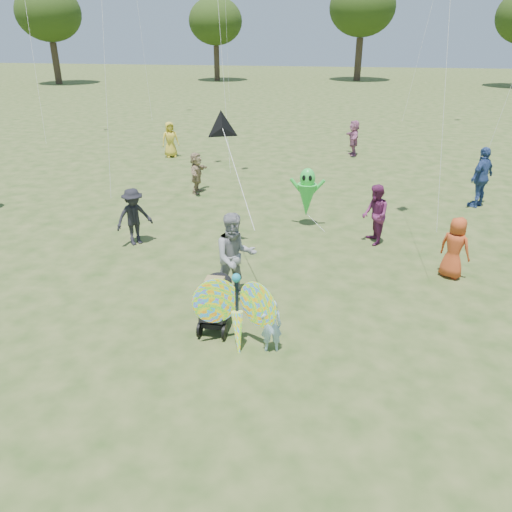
{
  "coord_description": "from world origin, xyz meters",
  "views": [
    {
      "loc": [
        1.45,
        -7.57,
        5.26
      ],
      "look_at": [
        -0.2,
        1.5,
        1.1
      ],
      "focal_mm": 35.0,
      "sensor_mm": 36.0,
      "label": 1
    }
  ],
  "objects": [
    {
      "name": "tree_line",
      "position": [
        3.67,
        44.99,
        6.86
      ],
      "size": [
        91.78,
        33.6,
        10.79
      ],
      "color": "#3A2D21",
      "rests_on": "ground"
    },
    {
      "name": "crowd_j",
      "position": [
        1.73,
        15.95,
        0.79
      ],
      "size": [
        0.73,
        1.53,
        1.59
      ],
      "primitive_type": "imported",
      "rotation": [
        0.0,
        0.0,
        4.89
      ],
      "color": "#AF648D",
      "rests_on": "ground"
    },
    {
      "name": "crowd_e",
      "position": [
        2.32,
        5.31,
        0.81
      ],
      "size": [
        0.79,
        0.92,
        1.62
      ],
      "primitive_type": "imported",
      "rotation": [
        0.0,
        0.0,
        4.97
      ],
      "color": "#692351",
      "rests_on": "ground"
    },
    {
      "name": "butterfly_kite",
      "position": [
        -0.24,
        -0.13,
        0.72
      ],
      "size": [
        1.74,
        0.75,
        1.67
      ],
      "color": "#FB275C",
      "rests_on": "ground"
    },
    {
      "name": "crowd_d",
      "position": [
        -3.69,
        8.96,
        0.72
      ],
      "size": [
        0.44,
        1.34,
        1.44
      ],
      "primitive_type": "imported",
      "rotation": [
        0.0,
        0.0,
        1.56
      ],
      "color": "#9B825F",
      "rests_on": "ground"
    },
    {
      "name": "crowd_g",
      "position": [
        -6.45,
        14.1,
        0.79
      ],
      "size": [
        0.92,
        0.84,
        1.58
      ],
      "primitive_type": "imported",
      "rotation": [
        0.0,
        0.0,
        0.57
      ],
      "color": "gold",
      "rests_on": "ground"
    },
    {
      "name": "delta_kite_rig",
      "position": [
        -1.49,
        4.14,
        3.15
      ],
      "size": [
        1.68,
        2.71,
        2.04
      ],
      "color": "black",
      "rests_on": "ground"
    },
    {
      "name": "child_girl",
      "position": [
        0.37,
        -0.13,
        0.52
      ],
      "size": [
        0.43,
        0.33,
        1.04
      ],
      "primitive_type": "imported",
      "rotation": [
        0.0,
        0.0,
        3.38
      ],
      "color": "#9BC3DC",
      "rests_on": "ground"
    },
    {
      "name": "crowd_c",
      "position": [
        5.79,
        9.13,
        0.98
      ],
      "size": [
        1.12,
        1.18,
        1.96
      ],
      "primitive_type": "imported",
      "rotation": [
        0.0,
        0.0,
        3.99
      ],
      "color": "#2F4781",
      "rests_on": "ground"
    },
    {
      "name": "alien_kite",
      "position": [
        0.42,
        6.3,
        0.97
      ],
      "size": [
        1.12,
        0.69,
        1.74
      ],
      "color": "green",
      "rests_on": "ground"
    },
    {
      "name": "crowd_b",
      "position": [
        -3.97,
        4.12,
        0.77
      ],
      "size": [
        1.11,
        1.12,
        1.55
      ],
      "primitive_type": "imported",
      "rotation": [
        0.0,
        0.0,
        0.8
      ],
      "color": "black",
      "rests_on": "ground"
    },
    {
      "name": "adult_man",
      "position": [
        -0.68,
        1.67,
        0.96
      ],
      "size": [
        1.17,
        1.08,
        1.92
      ],
      "primitive_type": "imported",
      "rotation": [
        0.0,
        0.0,
        0.5
      ],
      "color": "gray",
      "rests_on": "ground"
    },
    {
      "name": "grey_bag",
      "position": [
        -0.84,
        1.0,
        0.08
      ],
      "size": [
        0.49,
        0.4,
        0.15
      ],
      "primitive_type": "ellipsoid",
      "color": "gray",
      "rests_on": "ground"
    },
    {
      "name": "crowd_a",
      "position": [
        4.06,
        3.58,
        0.73
      ],
      "size": [
        0.85,
        0.79,
        1.46
      ],
      "primitive_type": "imported",
      "rotation": [
        0.0,
        0.0,
        2.52
      ],
      "color": "#B8421D",
      "rests_on": "ground"
    },
    {
      "name": "jogging_stroller",
      "position": [
        -0.78,
        0.47,
        0.61
      ],
      "size": [
        0.53,
        1.06,
        1.09
      ],
      "rotation": [
        0.0,
        0.0,
        -0.01
      ],
      "color": "black",
      "rests_on": "ground"
    },
    {
      "name": "ground",
      "position": [
        0.0,
        0.0,
        0.0
      ],
      "size": [
        160.0,
        160.0,
        0.0
      ],
      "primitive_type": "plane",
      "color": "#51592B",
      "rests_on": "ground"
    }
  ]
}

